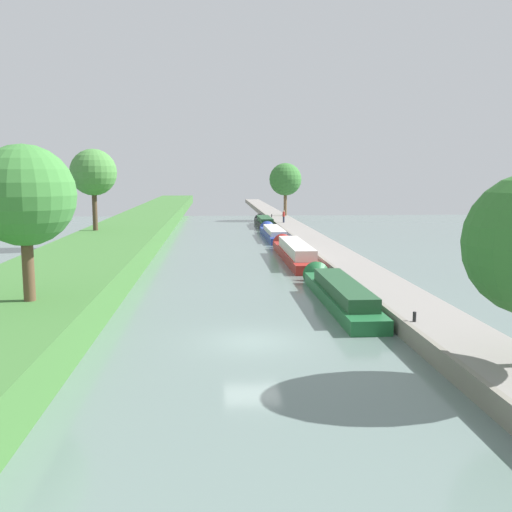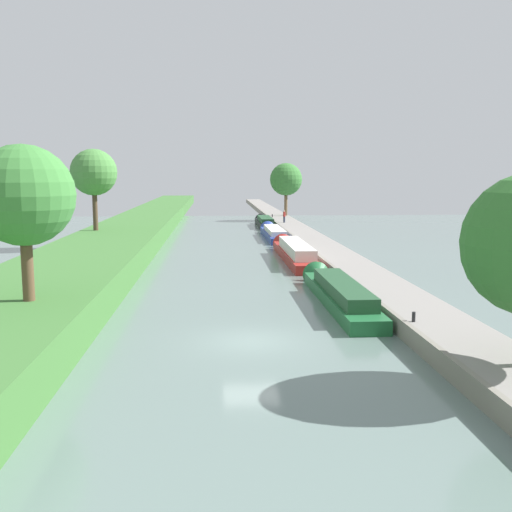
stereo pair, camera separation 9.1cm
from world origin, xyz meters
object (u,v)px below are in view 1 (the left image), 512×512
object	(u,v)px
mooring_bollard_near	(414,317)
mooring_bollard_far	(272,216)
narrowboat_blue	(273,233)
narrowboat_red	(294,252)
person_walking	(284,216)
narrowboat_black	(264,222)
narrowboat_green	(338,292)

from	to	relation	value
mooring_bollard_near	mooring_bollard_far	size ratio (longest dim) A/B	1.00
mooring_bollard_far	narrowboat_blue	bearing A→B (deg)	-95.30
narrowboat_red	narrowboat_blue	world-z (taller)	narrowboat_red
narrowboat_blue	person_walking	size ratio (longest dim) A/B	9.26
narrowboat_red	narrowboat_black	distance (m)	33.08
mooring_bollard_near	mooring_bollard_far	distance (m)	64.90
narrowboat_red	person_walking	size ratio (longest dim) A/B	10.35
narrowboat_blue	narrowboat_green	bearing A→B (deg)	-89.65
narrowboat_blue	mooring_bollard_near	xyz separation A→B (m)	(2.00, -43.35, 0.52)
mooring_bollard_near	narrowboat_red	bearing A→B (deg)	94.45
narrowboat_green	narrowboat_blue	world-z (taller)	narrowboat_green
narrowboat_black	person_walking	xyz separation A→B (m)	(2.40, -3.75, 1.11)
narrowboat_blue	narrowboat_black	xyz separation A→B (m)	(0.25, 15.16, 0.05)
mooring_bollard_near	mooring_bollard_far	xyz separation A→B (m)	(0.00, 64.90, 0.00)
person_walking	mooring_bollard_near	distance (m)	54.76
narrowboat_blue	mooring_bollard_far	distance (m)	21.64
narrowboat_red	person_walking	distance (m)	29.46
mooring_bollard_near	narrowboat_blue	bearing A→B (deg)	92.64
narrowboat_red	mooring_bollard_far	distance (m)	39.51
narrowboat_green	mooring_bollard_near	distance (m)	8.18
narrowboat_black	mooring_bollard_far	bearing A→B (deg)	74.65
person_walking	mooring_bollard_far	xyz separation A→B (m)	(-0.65, 10.14, -0.65)
narrowboat_black	mooring_bollard_far	distance (m)	6.64
narrowboat_black	mooring_bollard_near	distance (m)	58.54
narrowboat_red	mooring_bollard_near	size ratio (longest dim) A/B	38.19
narrowboat_red	mooring_bollard_far	xyz separation A→B (m)	(1.98, 39.46, 0.38)
narrowboat_black	person_walking	distance (m)	4.59
person_walking	mooring_bollard_far	bearing A→B (deg)	93.66
person_walking	mooring_bollard_far	world-z (taller)	person_walking
narrowboat_blue	mooring_bollard_far	world-z (taller)	narrowboat_blue
narrowboat_blue	person_walking	xyz separation A→B (m)	(2.65, 11.40, 1.16)
narrowboat_green	mooring_bollard_far	bearing A→B (deg)	88.21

